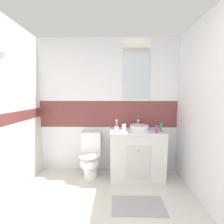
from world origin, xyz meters
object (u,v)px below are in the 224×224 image
Objects in this scene: toilet at (90,156)px; mouthwash_bottle at (124,128)px; toothbrush_cup at (116,129)px; toothpaste_tube_upright at (161,127)px; soap_dispenser at (157,129)px; sink_basin at (139,127)px.

toilet is 0.83m from mouthwash_bottle.
toilet is 0.73m from toothbrush_cup.
toothbrush_cup is at bearing -177.75° from toothpaste_tube_upright.
mouthwash_bottle is at bearing -14.34° from toilet.
mouthwash_bottle is at bearing 179.03° from soap_dispenser.
toothpaste_tube_upright reaches higher than sink_basin.
sink_basin is 2.34× the size of soap_dispenser.
toothbrush_cup is at bearing -19.66° from toilet.
toilet is 1.26m from soap_dispenser.
sink_basin is 0.46× the size of toilet.
toothbrush_cup reaches higher than toothpaste_tube_upright.
toothbrush_cup reaches higher than mouthwash_bottle.
toothbrush_cup is 0.13m from mouthwash_bottle.
toothpaste_tube_upright is (0.61, 0.01, 0.01)m from mouthwash_bottle.
toilet is at bearing 173.46° from toothpaste_tube_upright.
soap_dispenser is at bearing -0.97° from mouthwash_bottle.
toothpaste_tube_upright reaches higher than mouthwash_bottle.
soap_dispenser is at bearing -163.99° from toothpaste_tube_upright.
mouthwash_bottle is (0.59, -0.15, 0.56)m from toilet.
toilet is 5.05× the size of soap_dispenser.
toothbrush_cup is 0.74m from toothpaste_tube_upright.
soap_dispenser is (0.25, -0.19, 0.01)m from sink_basin.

